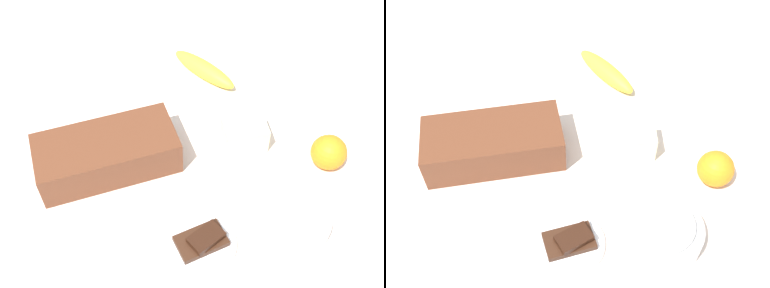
{
  "view_description": "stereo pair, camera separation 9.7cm",
  "coord_description": "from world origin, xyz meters",
  "views": [
    {
      "loc": [
        -0.3,
        -0.56,
        0.78
      ],
      "look_at": [
        0.0,
        0.0,
        0.04
      ],
      "focal_mm": 44.44,
      "sensor_mm": 36.0,
      "label": 1
    },
    {
      "loc": [
        -0.21,
        -0.6,
        0.78
      ],
      "look_at": [
        0.0,
        0.0,
        0.04
      ],
      "focal_mm": 44.44,
      "sensor_mm": 36.0,
      "label": 2
    }
  ],
  "objects": [
    {
      "name": "ground_plane",
      "position": [
        0.0,
        0.0,
        -0.01
      ],
      "size": [
        2.4,
        2.4,
        0.02
      ],
      "primitive_type": "cube",
      "color": "beige"
    },
    {
      "name": "loaf_pan",
      "position": [
        -0.16,
        0.06,
        0.04
      ],
      "size": [
        0.3,
        0.17,
        0.08
      ],
      "rotation": [
        0.0,
        0.0,
        -0.16
      ],
      "color": "brown",
      "rests_on": "ground_plane"
    },
    {
      "name": "flour_bowl",
      "position": [
        0.08,
        -0.23,
        0.03
      ],
      "size": [
        0.16,
        0.16,
        0.07
      ],
      "color": "white",
      "rests_on": "ground_plane"
    },
    {
      "name": "banana",
      "position": [
        0.15,
        0.21,
        0.02
      ],
      "size": [
        0.1,
        0.19,
        0.04
      ],
      "primitive_type": "ellipsoid",
      "rotation": [
        0.0,
        0.0,
        1.89
      ],
      "color": "yellow",
      "rests_on": "ground_plane"
    },
    {
      "name": "orange_fruit",
      "position": [
        0.24,
        -0.15,
        0.04
      ],
      "size": [
        0.07,
        0.07,
        0.07
      ],
      "primitive_type": "sphere",
      "color": "orange",
      "rests_on": "ground_plane"
    },
    {
      "name": "butter_block",
      "position": [
        0.11,
        -0.02,
        0.03
      ],
      "size": [
        0.11,
        0.09,
        0.06
      ],
      "primitive_type": "cube",
      "rotation": [
        0.0,
        0.0,
        -0.32
      ],
      "color": "#F4EDB2",
      "rests_on": "ground_plane"
    },
    {
      "name": "chocolate_plate",
      "position": [
        -0.08,
        -0.19,
        0.01
      ],
      "size": [
        0.13,
        0.13,
        0.03
      ],
      "color": "white",
      "rests_on": "ground_plane"
    }
  ]
}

